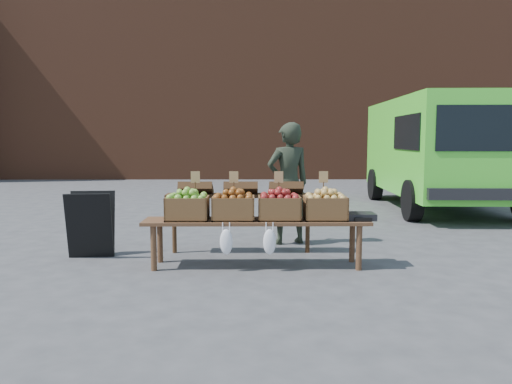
{
  "coord_description": "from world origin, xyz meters",
  "views": [
    {
      "loc": [
        0.08,
        -5.81,
        1.54
      ],
      "look_at": [
        0.13,
        0.61,
        0.85
      ],
      "focal_mm": 35.0,
      "sensor_mm": 36.0,
      "label": 1
    }
  ],
  "objects_px": {
    "crate_golden_apples": "(187,208)",
    "delivery_van": "(441,155)",
    "back_table": "(241,215)",
    "chalkboard_sign": "(91,224)",
    "crate_russet_pears": "(233,208)",
    "display_bench": "(256,243)",
    "vendor": "(288,184)",
    "crate_green_apples": "(325,208)",
    "weighing_scale": "(360,216)",
    "crate_red_apples": "(279,208)"
  },
  "relations": [
    {
      "from": "crate_russet_pears",
      "to": "crate_green_apples",
      "type": "bearing_deg",
      "value": 0.0
    },
    {
      "from": "display_bench",
      "to": "weighing_scale",
      "type": "relative_size",
      "value": 7.94
    },
    {
      "from": "crate_golden_apples",
      "to": "back_table",
      "type": "bearing_deg",
      "value": 49.06
    },
    {
      "from": "crate_golden_apples",
      "to": "delivery_van",
      "type": "bearing_deg",
      "value": 45.27
    },
    {
      "from": "chalkboard_sign",
      "to": "crate_green_apples",
      "type": "bearing_deg",
      "value": -14.8
    },
    {
      "from": "delivery_van",
      "to": "back_table",
      "type": "xyz_separation_m",
      "value": [
        -4.26,
        -4.21,
        -0.67
      ]
    },
    {
      "from": "delivery_van",
      "to": "chalkboard_sign",
      "type": "bearing_deg",
      "value": -142.28
    },
    {
      "from": "delivery_van",
      "to": "weighing_scale",
      "type": "height_order",
      "value": "delivery_van"
    },
    {
      "from": "vendor",
      "to": "back_table",
      "type": "height_order",
      "value": "vendor"
    },
    {
      "from": "crate_russet_pears",
      "to": "weighing_scale",
      "type": "distance_m",
      "value": 1.53
    },
    {
      "from": "delivery_van",
      "to": "crate_russet_pears",
      "type": "bearing_deg",
      "value": -129.24
    },
    {
      "from": "back_table",
      "to": "weighing_scale",
      "type": "height_order",
      "value": "back_table"
    },
    {
      "from": "crate_golden_apples",
      "to": "weighing_scale",
      "type": "distance_m",
      "value": 2.08
    },
    {
      "from": "display_bench",
      "to": "crate_russet_pears",
      "type": "relative_size",
      "value": 5.4
    },
    {
      "from": "crate_green_apples",
      "to": "weighing_scale",
      "type": "xyz_separation_m",
      "value": [
        0.43,
        0.0,
        -0.1
      ]
    },
    {
      "from": "back_table",
      "to": "weighing_scale",
      "type": "bearing_deg",
      "value": -26.4
    },
    {
      "from": "display_bench",
      "to": "crate_russet_pears",
      "type": "xyz_separation_m",
      "value": [
        -0.28,
        0.0,
        0.42
      ]
    },
    {
      "from": "crate_red_apples",
      "to": "crate_green_apples",
      "type": "bearing_deg",
      "value": 0.0
    },
    {
      "from": "vendor",
      "to": "crate_golden_apples",
      "type": "height_order",
      "value": "vendor"
    },
    {
      "from": "crate_russet_pears",
      "to": "vendor",
      "type": "bearing_deg",
      "value": 60.3
    },
    {
      "from": "crate_golden_apples",
      "to": "crate_russet_pears",
      "type": "distance_m",
      "value": 0.55
    },
    {
      "from": "crate_golden_apples",
      "to": "crate_red_apples",
      "type": "xyz_separation_m",
      "value": [
        1.1,
        0.0,
        0.0
      ]
    },
    {
      "from": "crate_red_apples",
      "to": "vendor",
      "type": "bearing_deg",
      "value": 81.27
    },
    {
      "from": "chalkboard_sign",
      "to": "crate_golden_apples",
      "type": "distance_m",
      "value": 1.43
    },
    {
      "from": "back_table",
      "to": "crate_golden_apples",
      "type": "relative_size",
      "value": 4.2
    },
    {
      "from": "back_table",
      "to": "crate_red_apples",
      "type": "height_order",
      "value": "back_table"
    },
    {
      "from": "back_table",
      "to": "chalkboard_sign",
      "type": "bearing_deg",
      "value": -173.05
    },
    {
      "from": "display_bench",
      "to": "crate_red_apples",
      "type": "relative_size",
      "value": 5.4
    },
    {
      "from": "back_table",
      "to": "crate_golden_apples",
      "type": "bearing_deg",
      "value": -130.94
    },
    {
      "from": "vendor",
      "to": "crate_red_apples",
      "type": "relative_size",
      "value": 3.54
    },
    {
      "from": "vendor",
      "to": "weighing_scale",
      "type": "relative_size",
      "value": 5.21
    },
    {
      "from": "crate_russet_pears",
      "to": "crate_red_apples",
      "type": "height_order",
      "value": "same"
    },
    {
      "from": "vendor",
      "to": "display_bench",
      "type": "height_order",
      "value": "vendor"
    },
    {
      "from": "back_table",
      "to": "crate_green_apples",
      "type": "distance_m",
      "value": 1.27
    },
    {
      "from": "display_bench",
      "to": "crate_green_apples",
      "type": "relative_size",
      "value": 5.4
    },
    {
      "from": "crate_green_apples",
      "to": "display_bench",
      "type": "bearing_deg",
      "value": 180.0
    },
    {
      "from": "vendor",
      "to": "back_table",
      "type": "xyz_separation_m",
      "value": [
        -0.68,
        -0.6,
        -0.37
      ]
    },
    {
      "from": "vendor",
      "to": "display_bench",
      "type": "bearing_deg",
      "value": 50.98
    },
    {
      "from": "crate_russet_pears",
      "to": "crate_red_apples",
      "type": "bearing_deg",
      "value": 0.0
    },
    {
      "from": "delivery_van",
      "to": "chalkboard_sign",
      "type": "relative_size",
      "value": 6.13
    },
    {
      "from": "chalkboard_sign",
      "to": "back_table",
      "type": "distance_m",
      "value": 1.96
    },
    {
      "from": "display_bench",
      "to": "crate_golden_apples",
      "type": "distance_m",
      "value": 0.93
    },
    {
      "from": "chalkboard_sign",
      "to": "crate_russet_pears",
      "type": "height_order",
      "value": "chalkboard_sign"
    },
    {
      "from": "delivery_van",
      "to": "crate_red_apples",
      "type": "height_order",
      "value": "delivery_van"
    },
    {
      "from": "crate_green_apples",
      "to": "weighing_scale",
      "type": "distance_m",
      "value": 0.44
    },
    {
      "from": "crate_green_apples",
      "to": "weighing_scale",
      "type": "relative_size",
      "value": 1.47
    },
    {
      "from": "display_bench",
      "to": "crate_green_apples",
      "type": "distance_m",
      "value": 0.93
    },
    {
      "from": "crate_golden_apples",
      "to": "crate_russet_pears",
      "type": "height_order",
      "value": "same"
    },
    {
      "from": "crate_green_apples",
      "to": "crate_red_apples",
      "type": "bearing_deg",
      "value": 180.0
    },
    {
      "from": "delivery_van",
      "to": "crate_red_apples",
      "type": "distance_m",
      "value": 6.24
    }
  ]
}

